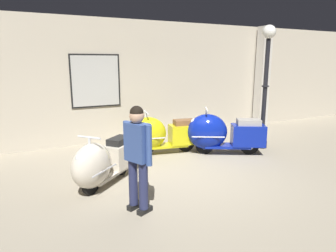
{
  "coord_description": "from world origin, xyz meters",
  "views": [
    {
      "loc": [
        -2.88,
        -4.93,
        2.23
      ],
      "look_at": [
        0.02,
        1.01,
        0.79
      ],
      "focal_mm": 31.91,
      "sensor_mm": 36.0,
      "label": 1
    }
  ],
  "objects_px": {
    "scooter_0": "(101,163)",
    "scooter_2": "(220,133)",
    "lamppost": "(266,75)",
    "visitor_0": "(138,152)",
    "scooter_1": "(159,134)"
  },
  "relations": [
    {
      "from": "scooter_0",
      "to": "scooter_2",
      "type": "xyz_separation_m",
      "value": [
        3.06,
        0.7,
        0.06
      ]
    },
    {
      "from": "scooter_2",
      "to": "lamppost",
      "type": "relative_size",
      "value": 0.61
    },
    {
      "from": "scooter_0",
      "to": "lamppost",
      "type": "height_order",
      "value": "lamppost"
    },
    {
      "from": "lamppost",
      "to": "visitor_0",
      "type": "xyz_separation_m",
      "value": [
        -4.12,
        -1.8,
        -0.96
      ]
    },
    {
      "from": "lamppost",
      "to": "visitor_0",
      "type": "distance_m",
      "value": 4.59
    },
    {
      "from": "scooter_1",
      "to": "lamppost",
      "type": "distance_m",
      "value": 3.08
    },
    {
      "from": "scooter_1",
      "to": "scooter_2",
      "type": "distance_m",
      "value": 1.47
    },
    {
      "from": "visitor_0",
      "to": "scooter_0",
      "type": "bearing_deg",
      "value": 79.5
    },
    {
      "from": "scooter_2",
      "to": "lamppost",
      "type": "bearing_deg",
      "value": -152.47
    },
    {
      "from": "scooter_2",
      "to": "visitor_0",
      "type": "height_order",
      "value": "visitor_0"
    },
    {
      "from": "scooter_1",
      "to": "lamppost",
      "type": "height_order",
      "value": "lamppost"
    },
    {
      "from": "scooter_2",
      "to": "lamppost",
      "type": "distance_m",
      "value": 1.92
    },
    {
      "from": "lamppost",
      "to": "scooter_1",
      "type": "bearing_deg",
      "value": 165.54
    },
    {
      "from": "scooter_0",
      "to": "scooter_2",
      "type": "relative_size",
      "value": 0.83
    },
    {
      "from": "lamppost",
      "to": "scooter_2",
      "type": "bearing_deg",
      "value": 178.92
    }
  ]
}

